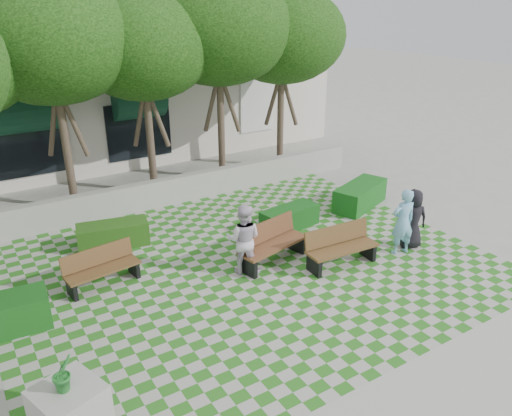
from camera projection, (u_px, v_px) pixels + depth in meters
ground at (271, 286)px, 12.13m from camera, size 90.00×90.00×0.00m
lawn at (250, 268)px, 12.90m from camera, size 12.00×12.00×0.00m
sidewalk_south at (425, 410)px, 8.46m from camera, size 16.00×2.00×0.01m
retaining_wall at (169, 191)px, 16.78m from camera, size 15.00×0.36×0.90m
bench_east at (341, 247)px, 12.91m from camera, size 2.00×0.77×1.03m
bench_mid at (271, 244)px, 13.04m from camera, size 2.16×1.10×1.08m
bench_west at (102, 268)px, 12.00m from camera, size 1.84×0.83×0.94m
hedge_east at (360, 195)px, 16.56m from camera, size 2.40×1.62×0.78m
hedge_midright at (290, 218)px, 15.05m from camera, size 1.92×0.97×0.64m
hedge_midleft at (113, 234)px, 13.97m from camera, size 2.04×1.14×0.67m
planter_back at (70, 410)px, 7.79m from camera, size 1.20×1.20×1.57m
person_blue at (403, 222)px, 13.33m from camera, size 0.76×0.58×1.86m
person_dark at (412, 219)px, 13.70m from camera, size 0.98×0.86×1.69m
person_white at (244, 239)px, 12.39m from camera, size 1.13×1.10×1.84m
tree_row at (99, 47)px, 13.82m from camera, size 17.70×13.40×7.41m
building at (116, 92)px, 22.56m from camera, size 18.00×8.92×5.15m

